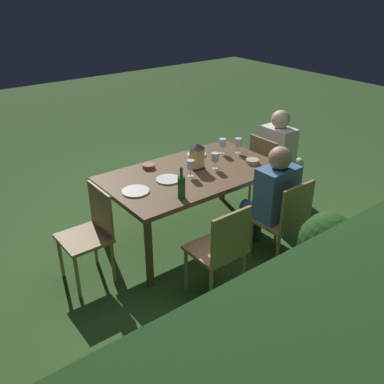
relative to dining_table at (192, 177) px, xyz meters
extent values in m
plane|color=#385B28|center=(0.00, 0.00, -0.69)|extent=(16.00, 16.00, 0.00)
cube|color=brown|center=(0.00, 0.00, 0.03)|extent=(1.75, 1.02, 0.04)
cube|color=brown|center=(-0.81, -0.44, -0.34)|extent=(0.05, 0.05, 0.70)
cube|color=brown|center=(0.81, -0.44, -0.34)|extent=(0.05, 0.05, 0.70)
cube|color=brown|center=(-0.81, 0.44, -0.34)|extent=(0.05, 0.05, 0.70)
cube|color=brown|center=(0.81, 0.44, -0.34)|extent=(0.05, 0.05, 0.70)
cube|color=#9E7A51|center=(-0.39, 0.83, -0.26)|extent=(0.42, 0.40, 0.03)
cube|color=#9E7A51|center=(-0.39, 1.02, -0.03)|extent=(0.40, 0.02, 0.42)
cylinder|color=#9E7A51|center=(-0.21, 0.66, -0.48)|extent=(0.03, 0.03, 0.42)
cylinder|color=#9E7A51|center=(-0.57, 0.66, -0.48)|extent=(0.03, 0.03, 0.42)
cylinder|color=#9E7A51|center=(-0.21, 1.00, -0.48)|extent=(0.03, 0.03, 0.42)
cylinder|color=#9E7A51|center=(-0.57, 1.00, -0.48)|extent=(0.03, 0.03, 0.42)
cube|color=#426699|center=(-0.39, 0.77, 0.01)|extent=(0.38, 0.24, 0.50)
sphere|color=tan|center=(-0.39, 0.77, 0.35)|extent=(0.21, 0.21, 0.21)
cylinder|color=#426699|center=(-0.30, 0.63, -0.23)|extent=(0.13, 0.36, 0.13)
cylinder|color=#426699|center=(-0.48, 0.63, -0.23)|extent=(0.13, 0.36, 0.13)
cylinder|color=#333338|center=(-0.30, 0.47, -0.47)|extent=(0.11, 0.11, 0.45)
cylinder|color=#333338|center=(-0.48, 0.47, -0.47)|extent=(0.11, 0.11, 0.45)
cube|color=#9E7A51|center=(-1.20, 0.00, -0.26)|extent=(0.40, 0.42, 0.03)
cube|color=#9E7A51|center=(-1.01, 0.00, -0.03)|extent=(0.03, 0.40, 0.42)
cylinder|color=#9E7A51|center=(-1.37, -0.18, -0.48)|extent=(0.03, 0.03, 0.42)
cylinder|color=#9E7A51|center=(-1.37, 0.18, -0.48)|extent=(0.03, 0.03, 0.42)
cylinder|color=#9E7A51|center=(-1.03, -0.18, -0.48)|extent=(0.03, 0.03, 0.42)
cylinder|color=#9E7A51|center=(-1.03, 0.18, -0.48)|extent=(0.03, 0.03, 0.42)
cube|color=white|center=(-1.26, 0.00, 0.01)|extent=(0.24, 0.38, 0.50)
sphere|color=beige|center=(-1.26, 0.00, 0.35)|extent=(0.21, 0.21, 0.21)
cylinder|color=white|center=(-1.40, -0.09, -0.23)|extent=(0.36, 0.13, 0.13)
cylinder|color=white|center=(-1.40, 0.09, -0.23)|extent=(0.36, 0.13, 0.13)
cylinder|color=#333338|center=(-1.56, -0.09, -0.47)|extent=(0.11, 0.11, 0.45)
cylinder|color=#333338|center=(-1.56, 0.09, -0.47)|extent=(0.11, 0.11, 0.45)
cube|color=#9E7A51|center=(1.20, 0.00, -0.26)|extent=(0.40, 0.42, 0.03)
cube|color=#9E7A51|center=(1.01, 0.00, -0.03)|extent=(0.03, 0.40, 0.42)
cylinder|color=#9E7A51|center=(1.37, 0.18, -0.48)|extent=(0.03, 0.03, 0.42)
cylinder|color=#9E7A51|center=(1.37, -0.18, -0.48)|extent=(0.03, 0.03, 0.42)
cylinder|color=#9E7A51|center=(1.03, 0.18, -0.48)|extent=(0.03, 0.03, 0.42)
cylinder|color=#9E7A51|center=(1.03, -0.18, -0.48)|extent=(0.03, 0.03, 0.42)
cube|color=#9E7A51|center=(0.39, 0.83, -0.26)|extent=(0.42, 0.40, 0.03)
cube|color=#9E7A51|center=(0.39, 1.02, -0.03)|extent=(0.40, 0.02, 0.42)
cylinder|color=#9E7A51|center=(0.57, 0.66, -0.48)|extent=(0.03, 0.03, 0.42)
cylinder|color=#9E7A51|center=(0.21, 0.66, -0.48)|extent=(0.03, 0.03, 0.42)
cylinder|color=#9E7A51|center=(0.57, 1.00, -0.48)|extent=(0.03, 0.03, 0.42)
cylinder|color=#9E7A51|center=(0.21, 1.00, -0.48)|extent=(0.03, 0.03, 0.42)
cube|color=black|center=(-0.10, -0.05, 0.06)|extent=(0.12, 0.12, 0.01)
cube|color=#F9D17A|center=(-0.10, -0.05, 0.17)|extent=(0.11, 0.11, 0.20)
cone|color=black|center=(-0.10, -0.05, 0.29)|extent=(0.15, 0.15, 0.05)
cylinder|color=#1E5B2D|center=(0.41, 0.38, 0.15)|extent=(0.07, 0.07, 0.20)
cylinder|color=#1E5B2D|center=(0.41, 0.38, 0.30)|extent=(0.03, 0.03, 0.09)
cylinder|color=silver|center=(-0.57, -0.19, 0.05)|extent=(0.06, 0.06, 0.00)
cylinder|color=silver|center=(-0.57, -0.19, 0.10)|extent=(0.01, 0.01, 0.08)
cylinder|color=silver|center=(-0.57, -0.19, 0.18)|extent=(0.08, 0.08, 0.08)
cylinder|color=maroon|center=(-0.57, -0.19, 0.16)|extent=(0.07, 0.07, 0.03)
cylinder|color=silver|center=(0.07, 0.07, 0.05)|extent=(0.06, 0.06, 0.00)
cylinder|color=silver|center=(0.07, 0.07, 0.10)|extent=(0.01, 0.01, 0.08)
cylinder|color=silver|center=(0.07, 0.07, 0.18)|extent=(0.08, 0.08, 0.08)
cylinder|color=maroon|center=(0.07, 0.07, 0.16)|extent=(0.07, 0.07, 0.03)
cylinder|color=silver|center=(-0.23, 0.08, 0.05)|extent=(0.06, 0.06, 0.00)
cylinder|color=silver|center=(-0.23, 0.08, 0.10)|extent=(0.01, 0.01, 0.08)
cylinder|color=silver|center=(-0.23, 0.08, 0.18)|extent=(0.08, 0.08, 0.08)
cylinder|color=maroon|center=(-0.23, 0.08, 0.16)|extent=(0.07, 0.07, 0.03)
cylinder|color=silver|center=(-0.71, -0.10, 0.05)|extent=(0.06, 0.06, 0.00)
cylinder|color=silver|center=(-0.71, -0.10, 0.10)|extent=(0.01, 0.01, 0.08)
cylinder|color=silver|center=(-0.71, -0.10, 0.18)|extent=(0.08, 0.08, 0.08)
cylinder|color=maroon|center=(-0.71, -0.10, 0.16)|extent=(0.07, 0.07, 0.03)
cylinder|color=silver|center=(0.30, 0.01, 0.06)|extent=(0.23, 0.23, 0.01)
cylinder|color=white|center=(-0.31, -0.32, 0.06)|extent=(0.21, 0.21, 0.01)
cylinder|color=silver|center=(0.67, 0.04, 0.06)|extent=(0.25, 0.25, 0.01)
cylinder|color=#9E5138|center=(0.29, -0.34, 0.07)|extent=(0.13, 0.13, 0.04)
cylinder|color=#424C1E|center=(0.29, -0.34, 0.08)|extent=(0.11, 0.11, 0.01)
cylinder|color=#BCAD8E|center=(-0.64, 0.20, 0.07)|extent=(0.14, 0.14, 0.04)
cylinder|color=tan|center=(-0.64, 0.20, 0.08)|extent=(0.12, 0.12, 0.01)
cylinder|color=brown|center=(-0.29, 1.44, -0.53)|extent=(0.34, 0.34, 0.32)
sphere|color=#234C1E|center=(-0.29, 1.44, -0.15)|extent=(0.52, 0.52, 0.52)
camera|label=1|loc=(2.38, 3.08, 1.80)|focal=40.19mm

